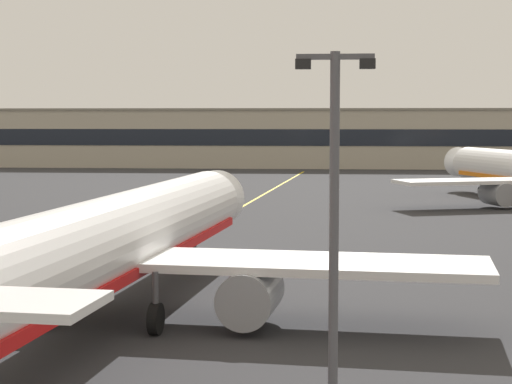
# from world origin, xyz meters

# --- Properties ---
(taxiway_centreline) EXTENTS (14.51, 179.46, 0.01)m
(taxiway_centreline) POSITION_xyz_m (0.00, 30.00, 0.00)
(taxiway_centreline) COLOR yellow
(taxiway_centreline) RESTS_ON ground
(airliner_foreground) EXTENTS (32.32, 41.52, 11.65)m
(airliner_foreground) POSITION_xyz_m (1.72, 14.16, 3.37)
(airliner_foreground) COLOR white
(airliner_foreground) RESTS_ON ground
(apron_lamp_post) EXTENTS (2.24, 0.90, 10.60)m
(apron_lamp_post) POSITION_xyz_m (11.19, 2.63, 5.59)
(apron_lamp_post) COLOR #515156
(apron_lamp_post) RESTS_ON ground
(safety_cone_by_nose_gear) EXTENTS (0.44, 0.44, 0.55)m
(safety_cone_by_nose_gear) POSITION_xyz_m (2.00, 30.74, 0.26)
(safety_cone_by_nose_gear) COLOR orange
(safety_cone_by_nose_gear) RESTS_ON ground
(terminal_building) EXTENTS (113.54, 12.40, 10.30)m
(terminal_building) POSITION_xyz_m (-4.54, 132.55, 5.16)
(terminal_building) COLOR #B2A893
(terminal_building) RESTS_ON ground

